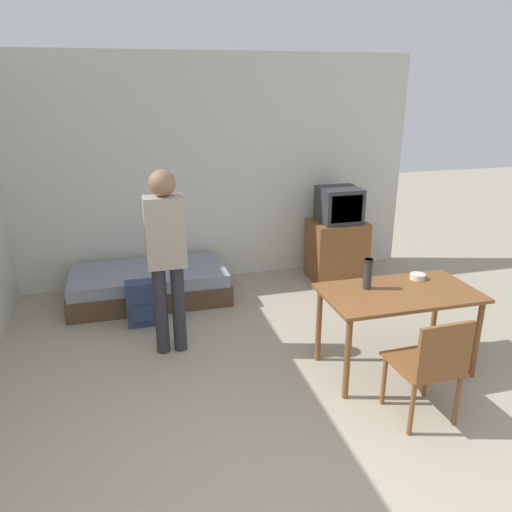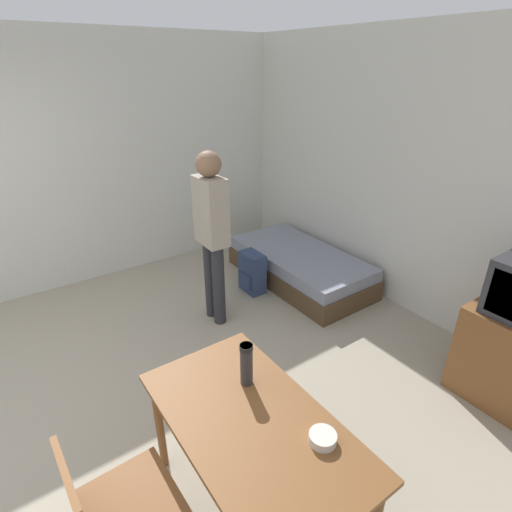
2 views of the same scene
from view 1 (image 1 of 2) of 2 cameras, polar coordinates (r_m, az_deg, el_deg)
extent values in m
cube|color=silver|center=(6.09, -6.54, 9.56)|extent=(5.35, 0.06, 2.70)
cube|color=#4C3823|center=(5.85, -12.04, -3.84)|extent=(1.77, 0.88, 0.23)
cube|color=gray|center=(5.78, -12.16, -2.17)|extent=(1.71, 0.85, 0.14)
cube|color=brown|center=(6.33, 9.17, 0.68)|extent=(0.66, 0.53, 0.74)
cube|color=#2D2D33|center=(6.17, 9.46, 5.81)|extent=(0.48, 0.46, 0.42)
cube|color=black|center=(5.97, 10.34, 5.30)|extent=(0.39, 0.01, 0.33)
cube|color=brown|center=(4.32, 16.09, -4.07)|extent=(1.29, 0.71, 0.03)
cylinder|color=brown|center=(4.00, 10.40, -11.50)|extent=(0.05, 0.05, 0.70)
cylinder|color=brown|center=(4.58, 23.92, -8.74)|extent=(0.05, 0.05, 0.70)
cylinder|color=brown|center=(4.46, 7.19, -7.81)|extent=(0.05, 0.05, 0.70)
cylinder|color=brown|center=(4.99, 19.79, -5.81)|extent=(0.05, 0.05, 0.70)
cube|color=brown|center=(3.91, 18.52, -11.57)|extent=(0.47, 0.47, 0.02)
cube|color=brown|center=(3.66, 20.77, -10.21)|extent=(0.42, 0.04, 0.41)
cylinder|color=brown|center=(4.25, 18.88, -12.46)|extent=(0.04, 0.04, 0.43)
cylinder|color=brown|center=(4.06, 14.42, -13.56)|extent=(0.04, 0.04, 0.43)
cylinder|color=brown|center=(4.00, 22.00, -15.00)|extent=(0.04, 0.04, 0.43)
cylinder|color=brown|center=(3.81, 17.37, -16.36)|extent=(0.04, 0.04, 0.43)
cylinder|color=#28282D|center=(4.62, -10.80, -6.12)|extent=(0.12, 0.12, 0.84)
cylinder|color=#28282D|center=(4.63, -8.82, -5.93)|extent=(0.12, 0.12, 0.84)
cube|color=#9E9384|center=(4.36, -10.36, 2.70)|extent=(0.34, 0.20, 0.63)
sphere|color=#846047|center=(4.26, -10.70, 8.21)|extent=(0.23, 0.23, 0.23)
cylinder|color=#2D2D33|center=(4.25, 12.65, -2.01)|extent=(0.07, 0.07, 0.26)
cylinder|color=black|center=(4.21, 12.76, -0.55)|extent=(0.07, 0.07, 0.03)
cylinder|color=beige|center=(4.61, 18.00, -2.23)|extent=(0.13, 0.13, 0.05)
cube|color=navy|center=(5.25, -12.96, -5.27)|extent=(0.30, 0.18, 0.47)
cube|color=navy|center=(5.18, -12.85, -6.46)|extent=(0.21, 0.03, 0.16)
camera|label=2|loc=(4.20, 39.15, 14.92)|focal=28.00mm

